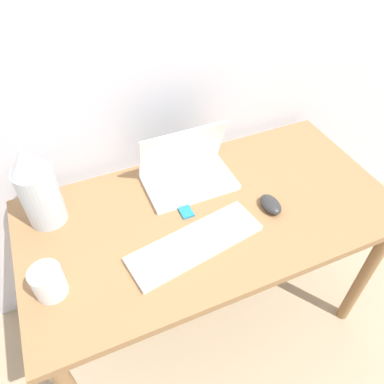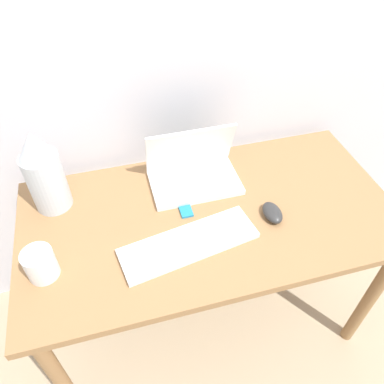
{
  "view_description": "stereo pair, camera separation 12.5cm",
  "coord_description": "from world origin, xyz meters",
  "px_view_note": "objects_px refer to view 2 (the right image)",
  "views": [
    {
      "loc": [
        -0.41,
        -0.46,
        1.71
      ],
      "look_at": [
        -0.06,
        0.36,
        0.83
      ],
      "focal_mm": 35.0,
      "sensor_mm": 36.0,
      "label": 1
    },
    {
      "loc": [
        -0.29,
        -0.5,
        1.71
      ],
      "look_at": [
        -0.06,
        0.36,
        0.83
      ],
      "focal_mm": 35.0,
      "sensor_mm": 36.0,
      "label": 2
    }
  ],
  "objects_px": {
    "mug": "(40,264)",
    "laptop": "(193,170)",
    "mouse": "(272,213)",
    "vase": "(43,172)",
    "keyboard": "(189,243)",
    "mp3_player": "(186,212)"
  },
  "relations": [
    {
      "from": "mug",
      "to": "laptop",
      "type": "bearing_deg",
      "value": 27.64
    },
    {
      "from": "laptop",
      "to": "mug",
      "type": "distance_m",
      "value": 0.62
    },
    {
      "from": "mouse",
      "to": "vase",
      "type": "xyz_separation_m",
      "value": [
        -0.73,
        0.26,
        0.13
      ]
    },
    {
      "from": "keyboard",
      "to": "vase",
      "type": "distance_m",
      "value": 0.54
    },
    {
      "from": "mouse",
      "to": "mp3_player",
      "type": "distance_m",
      "value": 0.3
    },
    {
      "from": "laptop",
      "to": "mug",
      "type": "bearing_deg",
      "value": -152.36
    },
    {
      "from": "vase",
      "to": "mug",
      "type": "bearing_deg",
      "value": -96.49
    },
    {
      "from": "mp3_player",
      "to": "mug",
      "type": "xyz_separation_m",
      "value": [
        -0.48,
        -0.13,
        0.05
      ]
    },
    {
      "from": "mouse",
      "to": "mp3_player",
      "type": "xyz_separation_m",
      "value": [
        -0.28,
        0.1,
        -0.01
      ]
    },
    {
      "from": "vase",
      "to": "mp3_player",
      "type": "xyz_separation_m",
      "value": [
        0.45,
        -0.17,
        -0.15
      ]
    },
    {
      "from": "mouse",
      "to": "mug",
      "type": "xyz_separation_m",
      "value": [
        -0.76,
        -0.03,
        0.03
      ]
    },
    {
      "from": "laptop",
      "to": "mouse",
      "type": "distance_m",
      "value": 0.33
    },
    {
      "from": "laptop",
      "to": "mouse",
      "type": "height_order",
      "value": "laptop"
    },
    {
      "from": "mp3_player",
      "to": "vase",
      "type": "bearing_deg",
      "value": 159.64
    },
    {
      "from": "laptop",
      "to": "keyboard",
      "type": "distance_m",
      "value": 0.32
    },
    {
      "from": "mp3_player",
      "to": "mug",
      "type": "distance_m",
      "value": 0.5
    },
    {
      "from": "keyboard",
      "to": "mp3_player",
      "type": "distance_m",
      "value": 0.14
    },
    {
      "from": "mouse",
      "to": "laptop",
      "type": "bearing_deg",
      "value": 130.45
    },
    {
      "from": "laptop",
      "to": "vase",
      "type": "xyz_separation_m",
      "value": [
        -0.51,
        0.01,
        0.1
      ]
    },
    {
      "from": "laptop",
      "to": "mp3_player",
      "type": "relative_size",
      "value": 6.37
    },
    {
      "from": "keyboard",
      "to": "mp3_player",
      "type": "bearing_deg",
      "value": 78.93
    },
    {
      "from": "keyboard",
      "to": "mp3_player",
      "type": "xyz_separation_m",
      "value": [
        0.03,
        0.14,
        -0.01
      ]
    }
  ]
}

